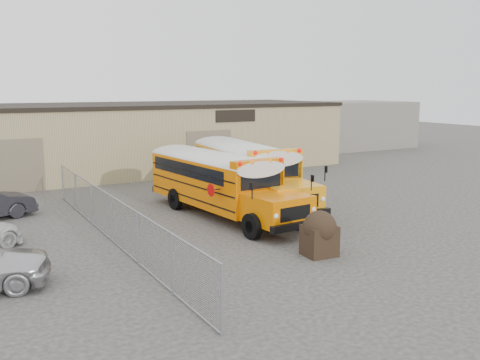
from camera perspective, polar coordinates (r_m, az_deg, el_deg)
ground at (r=20.88m, az=5.11°, el=-6.31°), size 120.00×120.00×0.00m
warehouse at (r=38.37m, az=-12.05°, el=4.54°), size 30.20×10.20×4.67m
chainlink_fence at (r=20.81m, az=-13.52°, el=-4.03°), size 0.07×18.07×1.81m
distant_building_right at (r=53.91m, az=11.78°, el=5.85°), size 10.00×8.00×4.40m
school_bus_left at (r=29.62m, az=-8.60°, el=1.79°), size 3.40×10.18×2.92m
school_bus_right at (r=32.83m, az=-3.66°, el=2.83°), size 3.86×10.74×3.08m
tarp_bundle at (r=18.84m, az=8.48°, el=-5.58°), size 1.17×1.17×1.60m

